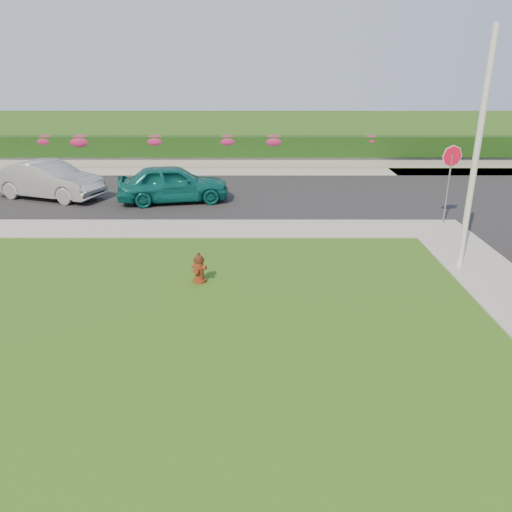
{
  "coord_description": "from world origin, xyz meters",
  "views": [
    {
      "loc": [
        0.75,
        -7.48,
        5.23
      ],
      "look_at": [
        0.73,
        3.97,
        0.9
      ],
      "focal_mm": 35.0,
      "sensor_mm": 36.0,
      "label": 1
    }
  ],
  "objects_px": {
    "utility_pole": "(476,155)",
    "stop_sign": "(451,165)",
    "sedan_silver": "(49,180)",
    "sedan_teal": "(173,183)",
    "fire_hydrant": "(199,268)"
  },
  "relations": [
    {
      "from": "utility_pole",
      "to": "stop_sign",
      "type": "relative_size",
      "value": 2.25
    },
    {
      "from": "sedan_silver",
      "to": "utility_pole",
      "type": "bearing_deg",
      "value": -98.65
    },
    {
      "from": "sedan_silver",
      "to": "sedan_teal",
      "type": "bearing_deg",
      "value": -76.76
    },
    {
      "from": "fire_hydrant",
      "to": "sedan_silver",
      "type": "bearing_deg",
      "value": 151.82
    },
    {
      "from": "fire_hydrant",
      "to": "sedan_teal",
      "type": "xyz_separation_m",
      "value": [
        -1.93,
        8.18,
        0.42
      ]
    },
    {
      "from": "sedan_silver",
      "to": "stop_sign",
      "type": "height_order",
      "value": "stop_sign"
    },
    {
      "from": "stop_sign",
      "to": "sedan_silver",
      "type": "bearing_deg",
      "value": 176.76
    },
    {
      "from": "fire_hydrant",
      "to": "sedan_silver",
      "type": "relative_size",
      "value": 0.17
    },
    {
      "from": "sedan_teal",
      "to": "sedan_silver",
      "type": "xyz_separation_m",
      "value": [
        -5.33,
        0.6,
        0.01
      ]
    },
    {
      "from": "fire_hydrant",
      "to": "utility_pole",
      "type": "height_order",
      "value": "utility_pole"
    },
    {
      "from": "fire_hydrant",
      "to": "utility_pole",
      "type": "bearing_deg",
      "value": 30.27
    },
    {
      "from": "utility_pole",
      "to": "fire_hydrant",
      "type": "bearing_deg",
      "value": -171.95
    },
    {
      "from": "fire_hydrant",
      "to": "sedan_teal",
      "type": "distance_m",
      "value": 8.41
    },
    {
      "from": "fire_hydrant",
      "to": "stop_sign",
      "type": "xyz_separation_m",
      "value": [
        8.19,
        5.27,
        1.7
      ]
    },
    {
      "from": "sedan_teal",
      "to": "sedan_silver",
      "type": "distance_m",
      "value": 5.36
    }
  ]
}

